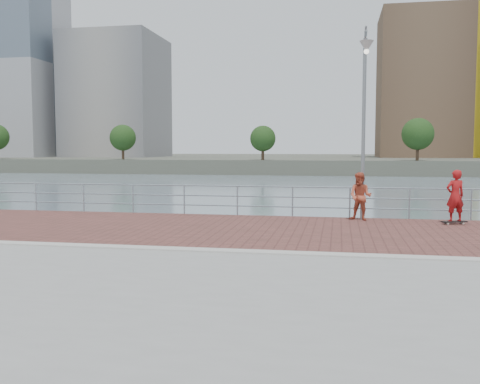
% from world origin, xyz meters
% --- Properties ---
extents(water, '(400.00, 400.00, 0.00)m').
position_xyz_m(water, '(0.00, 0.00, -2.00)').
color(water, slate).
rests_on(water, ground).
extents(seawall, '(40.00, 24.00, 2.00)m').
position_xyz_m(seawall, '(0.00, -5.00, -1.00)').
color(seawall, gray).
rests_on(seawall, ground).
extents(brick_lane, '(40.00, 6.80, 0.02)m').
position_xyz_m(brick_lane, '(0.00, 3.60, 0.01)').
color(brick_lane, brown).
rests_on(brick_lane, seawall).
extents(curb, '(40.00, 0.40, 0.06)m').
position_xyz_m(curb, '(0.00, 0.00, 0.03)').
color(curb, '#B7B5AD').
rests_on(curb, seawall).
extents(far_shore, '(320.00, 95.00, 2.50)m').
position_xyz_m(far_shore, '(0.00, 122.50, -0.75)').
color(far_shore, '#4C5142').
rests_on(far_shore, ground).
extents(guardrail, '(39.06, 0.06, 1.13)m').
position_xyz_m(guardrail, '(0.00, 7.00, 0.69)').
color(guardrail, '#8C9EA8').
rests_on(guardrail, brick_lane).
extents(street_lamp, '(0.46, 1.33, 6.26)m').
position_xyz_m(street_lamp, '(3.49, 6.04, 4.45)').
color(street_lamp, gray).
rests_on(street_lamp, brick_lane).
extents(skateboard, '(0.87, 0.47, 0.10)m').
position_xyz_m(skateboard, '(6.43, 5.93, 0.10)').
color(skateboard, black).
rests_on(skateboard, brick_lane).
extents(skateboarder, '(0.72, 0.58, 1.70)m').
position_xyz_m(skateboarder, '(6.43, 5.93, 0.96)').
color(skateboarder, '#A91618').
rests_on(skateboarder, skateboard).
extents(bystander, '(0.98, 0.88, 1.66)m').
position_xyz_m(bystander, '(3.42, 6.33, 0.85)').
color(bystander, '#C05438').
rests_on(bystander, brick_lane).
extents(shoreline_trees, '(169.97, 5.10, 6.80)m').
position_xyz_m(shoreline_trees, '(23.19, 77.00, 4.50)').
color(shoreline_trees, '#473323').
rests_on(shoreline_trees, far_shore).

